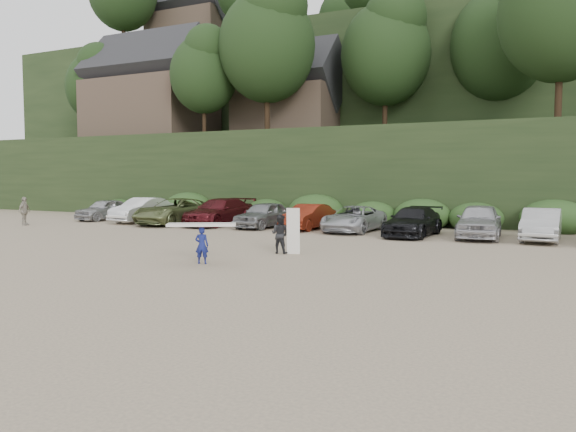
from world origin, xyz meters
The scene contains 6 objects.
ground centered at (0.00, 0.00, 0.00)m, with size 120.00×120.00×0.00m, color tan.
hillside_backdrop centered at (-0.26, 35.93, 11.22)m, with size 90.00×41.50×28.00m.
parked_cars centered at (-1.43, 10.03, 0.75)m, with size 36.90×6.30×1.64m.
distant_walker centered at (-20.30, 5.17, 0.85)m, with size 0.99×0.41×1.69m, color #9E9585.
child_surfer centered at (-2.41, -2.10, 0.93)m, with size 2.29×1.70×1.37m.
adult_surfer centered at (-1.16, 1.30, 0.75)m, with size 1.20×0.57×1.75m.
Camera 1 is at (8.52, -17.53, 2.97)m, focal length 35.00 mm.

